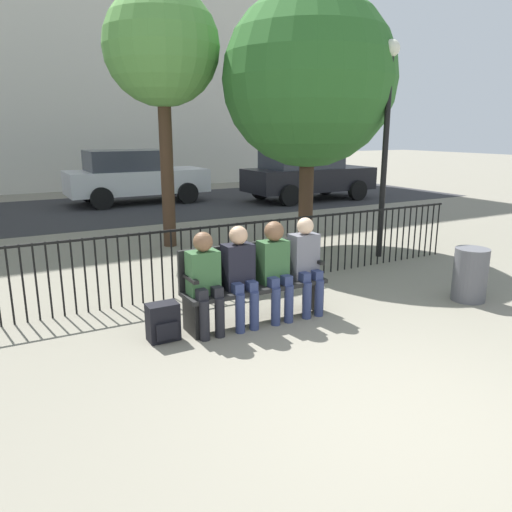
{
  "coord_description": "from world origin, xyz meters",
  "views": [
    {
      "loc": [
        -2.71,
        -2.5,
        2.22
      ],
      "look_at": [
        0.0,
        2.39,
        0.8
      ],
      "focal_mm": 35.0,
      "sensor_mm": 36.0,
      "label": 1
    }
  ],
  "objects_px": {
    "seated_person_0": "(205,277)",
    "tree_2": "(309,80)",
    "seated_person_3": "(306,261)",
    "parked_car_0": "(134,176)",
    "seated_person_1": "(240,271)",
    "backpack": "(163,322)",
    "seated_person_2": "(275,264)",
    "parked_car_2": "(307,174)",
    "trash_bin": "(470,275)",
    "park_bench": "(253,279)",
    "lamp_post": "(387,118)",
    "tree_1": "(162,49)"
  },
  "relations": [
    {
      "from": "seated_person_2",
      "to": "trash_bin",
      "type": "bearing_deg",
      "value": -14.34
    },
    {
      "from": "seated_person_2",
      "to": "tree_2",
      "type": "xyz_separation_m",
      "value": [
        2.53,
        3.05,
        2.42
      ]
    },
    {
      "from": "park_bench",
      "to": "seated_person_2",
      "type": "bearing_deg",
      "value": -29.44
    },
    {
      "from": "seated_person_0",
      "to": "tree_2",
      "type": "xyz_separation_m",
      "value": [
        3.43,
        3.06,
        2.45
      ]
    },
    {
      "from": "tree_1",
      "to": "parked_car_0",
      "type": "height_order",
      "value": "tree_1"
    },
    {
      "from": "seated_person_2",
      "to": "seated_person_3",
      "type": "relative_size",
      "value": 0.99
    },
    {
      "from": "lamp_post",
      "to": "parked_car_0",
      "type": "xyz_separation_m",
      "value": [
        -1.97,
        8.77,
        -1.57
      ]
    },
    {
      "from": "lamp_post",
      "to": "parked_car_0",
      "type": "relative_size",
      "value": 0.87
    },
    {
      "from": "seated_person_0",
      "to": "seated_person_1",
      "type": "xyz_separation_m",
      "value": [
        0.43,
        0.0,
        0.01
      ]
    },
    {
      "from": "park_bench",
      "to": "backpack",
      "type": "bearing_deg",
      "value": -175.73
    },
    {
      "from": "seated_person_1",
      "to": "tree_2",
      "type": "distance_m",
      "value": 4.92
    },
    {
      "from": "tree_2",
      "to": "trash_bin",
      "type": "bearing_deg",
      "value": -88.6
    },
    {
      "from": "seated_person_1",
      "to": "backpack",
      "type": "bearing_deg",
      "value": 177.2
    },
    {
      "from": "seated_person_3",
      "to": "tree_1",
      "type": "distance_m",
      "value": 5.27
    },
    {
      "from": "seated_person_0",
      "to": "parked_car_0",
      "type": "relative_size",
      "value": 0.27
    },
    {
      "from": "park_bench",
      "to": "trash_bin",
      "type": "xyz_separation_m",
      "value": [
        2.85,
        -0.8,
        -0.14
      ]
    },
    {
      "from": "lamp_post",
      "to": "parked_car_0",
      "type": "bearing_deg",
      "value": 102.64
    },
    {
      "from": "seated_person_0",
      "to": "seated_person_1",
      "type": "height_order",
      "value": "seated_person_1"
    },
    {
      "from": "park_bench",
      "to": "parked_car_2",
      "type": "relative_size",
      "value": 0.42
    },
    {
      "from": "tree_2",
      "to": "parked_car_2",
      "type": "distance_m",
      "value": 7.02
    },
    {
      "from": "backpack",
      "to": "tree_2",
      "type": "bearing_deg",
      "value": 37.59
    },
    {
      "from": "park_bench",
      "to": "lamp_post",
      "type": "relative_size",
      "value": 0.48
    },
    {
      "from": "seated_person_1",
      "to": "parked_car_2",
      "type": "height_order",
      "value": "parked_car_2"
    },
    {
      "from": "seated_person_0",
      "to": "backpack",
      "type": "height_order",
      "value": "seated_person_0"
    },
    {
      "from": "tree_1",
      "to": "lamp_post",
      "type": "height_order",
      "value": "tree_1"
    },
    {
      "from": "tree_1",
      "to": "parked_car_0",
      "type": "bearing_deg",
      "value": 80.33
    },
    {
      "from": "seated_person_3",
      "to": "backpack",
      "type": "bearing_deg",
      "value": 178.63
    },
    {
      "from": "seated_person_2",
      "to": "lamp_post",
      "type": "bearing_deg",
      "value": 28.07
    },
    {
      "from": "park_bench",
      "to": "seated_person_2",
      "type": "xyz_separation_m",
      "value": [
        0.23,
        -0.13,
        0.19
      ]
    },
    {
      "from": "seated_person_3",
      "to": "parked_car_0",
      "type": "distance_m",
      "value": 10.53
    },
    {
      "from": "backpack",
      "to": "tree_1",
      "type": "bearing_deg",
      "value": 69.66
    },
    {
      "from": "tree_2",
      "to": "lamp_post",
      "type": "bearing_deg",
      "value": -62.17
    },
    {
      "from": "seated_person_2",
      "to": "parked_car_0",
      "type": "bearing_deg",
      "value": 83.12
    },
    {
      "from": "parked_car_0",
      "to": "parked_car_2",
      "type": "relative_size",
      "value": 1.0
    },
    {
      "from": "seated_person_3",
      "to": "parked_car_0",
      "type": "bearing_deg",
      "value": 85.49
    },
    {
      "from": "seated_person_1",
      "to": "seated_person_3",
      "type": "bearing_deg",
      "value": 0.06
    },
    {
      "from": "seated_person_2",
      "to": "parked_car_2",
      "type": "height_order",
      "value": "parked_car_2"
    },
    {
      "from": "lamp_post",
      "to": "parked_car_0",
      "type": "height_order",
      "value": "lamp_post"
    },
    {
      "from": "seated_person_2",
      "to": "seated_person_3",
      "type": "height_order",
      "value": "seated_person_3"
    },
    {
      "from": "park_bench",
      "to": "parked_car_0",
      "type": "bearing_deg",
      "value": 81.79
    },
    {
      "from": "tree_1",
      "to": "trash_bin",
      "type": "height_order",
      "value": "tree_1"
    },
    {
      "from": "park_bench",
      "to": "lamp_post",
      "type": "xyz_separation_m",
      "value": [
        3.46,
        1.59,
        1.92
      ]
    },
    {
      "from": "seated_person_3",
      "to": "tree_1",
      "type": "height_order",
      "value": "tree_1"
    },
    {
      "from": "tree_1",
      "to": "lamp_post",
      "type": "relative_size",
      "value": 1.29
    },
    {
      "from": "lamp_post",
      "to": "parked_car_2",
      "type": "height_order",
      "value": "lamp_post"
    },
    {
      "from": "seated_person_3",
      "to": "parked_car_2",
      "type": "distance_m",
      "value": 10.35
    },
    {
      "from": "tree_2",
      "to": "lamp_post",
      "type": "relative_size",
      "value": 1.29
    },
    {
      "from": "park_bench",
      "to": "tree_1",
      "type": "height_order",
      "value": "tree_1"
    },
    {
      "from": "seated_person_0",
      "to": "seated_person_2",
      "type": "bearing_deg",
      "value": 0.16
    },
    {
      "from": "seated_person_2",
      "to": "parked_car_2",
      "type": "xyz_separation_m",
      "value": [
        6.33,
        8.51,
        0.16
      ]
    }
  ]
}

